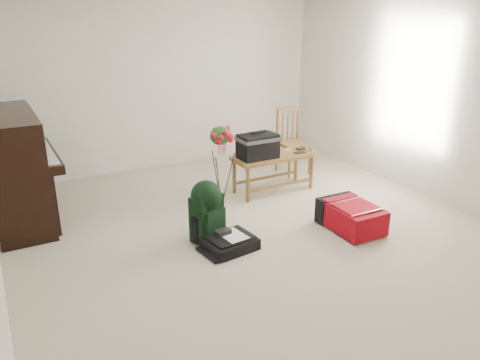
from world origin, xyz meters
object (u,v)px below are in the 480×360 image
piano (17,171)px  dining_chair (292,142)px  red_suitcase (348,215)px  green_backpack (207,208)px  bench (263,149)px  flower_stand (221,167)px  black_duffel (230,242)px

piano → dining_chair: bearing=-1.5°
red_suitcase → green_backpack: green_backpack is taller
bench → dining_chair: dining_chair is taller
piano → green_backpack: bearing=-42.1°
dining_chair → bench: bearing=-145.7°
piano → bench: bearing=-12.2°
green_backpack → flower_stand: (0.52, 0.69, 0.16)m
green_backpack → dining_chair: bearing=12.9°
piano → green_backpack: size_ratio=2.29×
green_backpack → piano: bearing=116.7°
dining_chair → red_suitcase: dining_chair is taller
dining_chair → red_suitcase: bearing=-104.2°
dining_chair → piano: bearing=-179.2°
green_backpack → flower_stand: bearing=31.9°
bench → red_suitcase: size_ratio=1.57×
green_backpack → flower_stand: flower_stand is taller
flower_stand → black_duffel: bearing=-94.9°
dining_chair → green_backpack: size_ratio=1.45×
bench → flower_stand: flower_stand is taller
green_backpack → red_suitcase: bearing=-39.8°
black_duffel → flower_stand: (0.41, 0.99, 0.44)m
piano → red_suitcase: 3.72m
bench → black_duffel: bearing=-133.6°
bench → flower_stand: bearing=-166.2°
red_suitcase → black_duffel: size_ratio=1.33×
red_suitcase → flower_stand: bearing=130.8°
black_duffel → green_backpack: 0.43m
green_backpack → black_duffel: bearing=-91.0°
piano → flower_stand: bearing=-20.1°
bench → piano: bearing=167.6°
flower_stand → green_backpack: bearing=-109.6°
piano → dining_chair: size_ratio=1.58×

